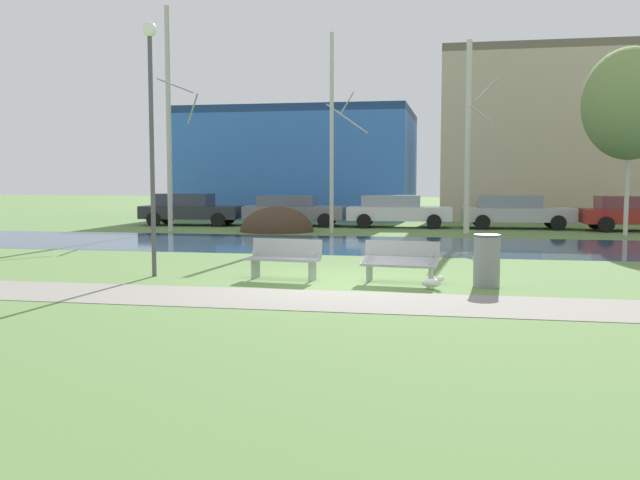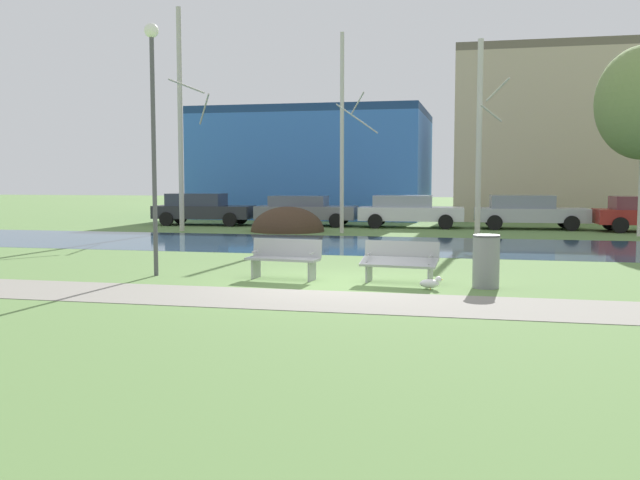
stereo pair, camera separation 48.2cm
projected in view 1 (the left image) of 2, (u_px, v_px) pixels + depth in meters
ground_plane at (386, 242)px, 24.53m from camera, size 120.00×120.00×0.00m
paved_path_strip at (318, 300)px, 12.83m from camera, size 60.00×2.18×0.01m
river_band at (382, 245)px, 23.46m from camera, size 80.00×6.79×0.01m
soil_mound at (277, 232)px, 29.46m from camera, size 3.04×3.03×2.06m
bench_left at (284, 258)px, 15.47m from camera, size 1.65×0.73×0.87m
bench_right at (400, 260)px, 14.99m from camera, size 1.65×0.73×0.87m
trash_bin at (487, 260)px, 14.37m from camera, size 0.55×0.55×1.07m
seagull at (433, 283)px, 14.13m from camera, size 0.47×0.17×0.27m
streetlamp at (151, 109)px, 15.68m from camera, size 0.32×0.32×5.59m
birch_far_left at (169, 119)px, 29.14m from camera, size 1.45×2.44×9.14m
birch_left at (332, 133)px, 28.32m from camera, size 1.55×2.36×7.92m
birch_center_left at (469, 136)px, 28.09m from camera, size 1.25×1.98×7.58m
birch_center at (630, 104)px, 26.97m from camera, size 3.54×3.54×7.14m
parked_van_nearest_dark at (189, 209)px, 33.33m from camera, size 4.69×2.19×1.48m
parked_sedan_second_grey at (293, 210)px, 32.88m from camera, size 4.69×2.28×1.39m
parked_hatch_third_white at (397, 210)px, 31.91m from camera, size 4.69×2.16×1.44m
parked_wagon_fourth_silver at (515, 211)px, 31.10m from camera, size 4.82×2.16×1.46m
parked_suv_fifth_red at (636, 213)px, 29.61m from camera, size 4.67×2.23×1.46m
building_blue_store at (304, 164)px, 41.31m from camera, size 12.38×9.90×6.00m
building_beige_block at (561, 137)px, 38.82m from camera, size 12.70×8.80×8.88m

